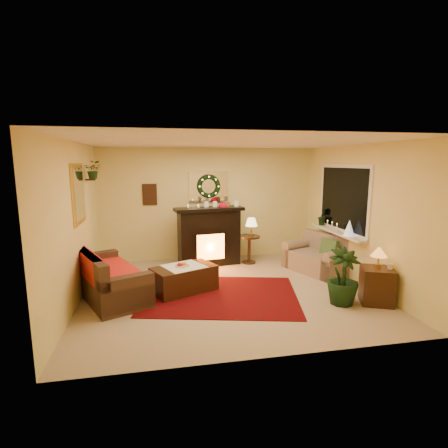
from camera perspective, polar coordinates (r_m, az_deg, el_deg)
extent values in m
plane|color=beige|center=(6.39, 0.61, -10.75)|extent=(5.00, 5.00, 0.00)
plane|color=white|center=(5.98, 0.66, 13.21)|extent=(5.00, 5.00, 0.00)
plane|color=#EFD88C|center=(8.25, -2.54, 3.28)|extent=(5.00, 5.00, 0.00)
plane|color=#EFD88C|center=(3.92, 7.33, -4.34)|extent=(5.00, 5.00, 0.00)
plane|color=#EFD88C|center=(6.07, -23.16, 0.04)|extent=(4.50, 4.50, 0.00)
plane|color=#EFD88C|center=(7.00, 21.12, 1.40)|extent=(4.50, 4.50, 0.00)
cube|color=#561309|center=(6.15, -0.47, -11.54)|extent=(2.96, 2.48, 0.01)
cube|color=#452416|center=(6.32, -18.24, -7.41)|extent=(1.53, 2.07, 0.81)
cube|color=#BF000F|center=(6.48, -18.43, -6.74)|extent=(0.79, 1.28, 0.02)
cube|color=black|center=(7.78, -2.45, -2.73)|extent=(1.38, 0.60, 1.23)
sphere|color=#A70921|center=(7.70, -0.12, 2.81)|extent=(0.21, 0.21, 0.21)
cylinder|color=white|center=(7.59, -5.90, 2.34)|extent=(0.06, 0.06, 0.17)
cylinder|color=white|center=(7.62, -4.23, 2.41)|extent=(0.05, 0.05, 0.16)
cube|color=white|center=(8.19, -2.54, 6.05)|extent=(0.92, 0.02, 0.72)
torus|color=#194719|center=(8.15, -2.50, 6.17)|extent=(0.55, 0.11, 0.55)
cube|color=#381E11|center=(8.11, -12.03, 4.74)|extent=(0.32, 0.03, 0.48)
cube|color=gold|center=(6.30, -22.70, 4.55)|extent=(0.03, 0.84, 1.00)
imported|color=#194719|center=(7.00, -20.48, 6.97)|extent=(0.33, 0.28, 0.36)
cube|color=tan|center=(7.58, 14.95, -4.43)|extent=(1.22, 1.54, 0.78)
cube|color=white|center=(7.43, 18.90, 3.95)|extent=(0.03, 1.86, 1.36)
cube|color=black|center=(7.42, 18.80, 3.95)|extent=(0.02, 1.70, 1.22)
cube|color=white|center=(7.47, 17.91, -1.24)|extent=(0.22, 1.86, 0.04)
cone|color=white|center=(7.03, 19.77, -0.62)|extent=(0.21, 0.21, 0.31)
imported|color=#245C1C|center=(8.04, 15.84, 1.19)|extent=(0.28, 0.23, 0.51)
cylinder|color=#452718|center=(7.98, 4.12, -4.09)|extent=(0.53, 0.53, 0.63)
cone|color=#FFEC90|center=(7.83, 4.48, -0.21)|extent=(0.27, 0.27, 0.41)
cube|color=#411810|center=(6.27, 23.64, -9.41)|extent=(0.63, 0.63, 0.59)
cone|color=orange|center=(6.16, 23.91, -5.16)|extent=(0.26, 0.26, 0.38)
cube|color=black|center=(6.31, -6.53, -9.08)|extent=(1.24, 0.99, 0.46)
cylinder|color=silver|center=(6.23, -6.88, -7.00)|extent=(0.26, 0.26, 0.06)
imported|color=#2F602A|center=(5.98, 18.82, -8.21)|extent=(1.58, 1.58, 2.74)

